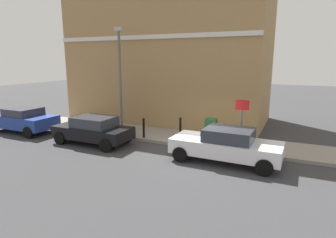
{
  "coord_description": "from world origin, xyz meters",
  "views": [
    {
      "loc": [
        -11.49,
        -3.69,
        4.14
      ],
      "look_at": [
        1.15,
        2.11,
        1.2
      ],
      "focal_mm": 30.12,
      "sensor_mm": 36.0,
      "label": 1
    }
  ],
  "objects_px": {
    "car_black": "(93,130)",
    "car_blue": "(24,119)",
    "bollard_far_kerb": "(144,127)",
    "lamppost": "(120,75)",
    "bollard_near_cabinet": "(180,126)",
    "car_white": "(226,145)",
    "street_sign": "(242,117)",
    "utility_cabinet": "(211,131)"
  },
  "relations": [
    {
      "from": "car_black",
      "to": "car_blue",
      "type": "xyz_separation_m",
      "value": [
        0.21,
        5.23,
        0.02
      ]
    },
    {
      "from": "bollard_far_kerb",
      "to": "lamppost",
      "type": "relative_size",
      "value": 0.18
    },
    {
      "from": "lamppost",
      "to": "bollard_near_cabinet",
      "type": "bearing_deg",
      "value": -91.13
    },
    {
      "from": "car_white",
      "to": "car_blue",
      "type": "distance_m",
      "value": 11.83
    },
    {
      "from": "car_blue",
      "to": "street_sign",
      "type": "height_order",
      "value": "street_sign"
    },
    {
      "from": "utility_cabinet",
      "to": "street_sign",
      "type": "relative_size",
      "value": 0.5
    },
    {
      "from": "bollard_far_kerb",
      "to": "street_sign",
      "type": "relative_size",
      "value": 0.45
    },
    {
      "from": "bollard_far_kerb",
      "to": "car_black",
      "type": "bearing_deg",
      "value": 129.0
    },
    {
      "from": "street_sign",
      "to": "car_white",
      "type": "bearing_deg",
      "value": 166.53
    },
    {
      "from": "car_black",
      "to": "lamppost",
      "type": "bearing_deg",
      "value": -87.71
    },
    {
      "from": "bollard_far_kerb",
      "to": "street_sign",
      "type": "distance_m",
      "value": 5.06
    },
    {
      "from": "car_blue",
      "to": "street_sign",
      "type": "relative_size",
      "value": 1.7
    },
    {
      "from": "lamppost",
      "to": "utility_cabinet",
      "type": "bearing_deg",
      "value": -91.84
    },
    {
      "from": "car_blue",
      "to": "utility_cabinet",
      "type": "xyz_separation_m",
      "value": [
        2.23,
        -10.54,
        -0.06
      ]
    },
    {
      "from": "bollard_far_kerb",
      "to": "car_blue",
      "type": "bearing_deg",
      "value": 100.87
    },
    {
      "from": "car_black",
      "to": "utility_cabinet",
      "type": "bearing_deg",
      "value": -154.74
    },
    {
      "from": "car_black",
      "to": "bollard_near_cabinet",
      "type": "bearing_deg",
      "value": -144.46
    },
    {
      "from": "car_black",
      "to": "utility_cabinet",
      "type": "height_order",
      "value": "car_black"
    },
    {
      "from": "street_sign",
      "to": "utility_cabinet",
      "type": "bearing_deg",
      "value": 62.45
    },
    {
      "from": "car_white",
      "to": "bollard_far_kerb",
      "type": "xyz_separation_m",
      "value": [
        1.37,
        4.64,
        -0.03
      ]
    },
    {
      "from": "car_blue",
      "to": "bollard_far_kerb",
      "type": "distance_m",
      "value": 7.33
    },
    {
      "from": "bollard_near_cabinet",
      "to": "lamppost",
      "type": "relative_size",
      "value": 0.18
    },
    {
      "from": "utility_cabinet",
      "to": "bollard_far_kerb",
      "type": "distance_m",
      "value": 3.45
    },
    {
      "from": "bollard_near_cabinet",
      "to": "lamppost",
      "type": "bearing_deg",
      "value": 88.87
    },
    {
      "from": "utility_cabinet",
      "to": "street_sign",
      "type": "bearing_deg",
      "value": -117.55
    },
    {
      "from": "car_white",
      "to": "lamppost",
      "type": "relative_size",
      "value": 0.78
    },
    {
      "from": "bollard_near_cabinet",
      "to": "street_sign",
      "type": "xyz_separation_m",
      "value": [
        -0.95,
        -3.3,
        0.96
      ]
    },
    {
      "from": "car_blue",
      "to": "street_sign",
      "type": "bearing_deg",
      "value": -173.36
    },
    {
      "from": "car_white",
      "to": "bollard_near_cabinet",
      "type": "xyz_separation_m",
      "value": [
        2.32,
        2.97,
        -0.03
      ]
    },
    {
      "from": "car_blue",
      "to": "bollard_near_cabinet",
      "type": "xyz_separation_m",
      "value": [
        2.33,
        -8.86,
        -0.04
      ]
    },
    {
      "from": "car_black",
      "to": "car_white",
      "type": "bearing_deg",
      "value": -177.5
    },
    {
      "from": "bollard_far_kerb",
      "to": "lamppost",
      "type": "height_order",
      "value": "lamppost"
    },
    {
      "from": "car_blue",
      "to": "bollard_near_cabinet",
      "type": "distance_m",
      "value": 9.16
    },
    {
      "from": "car_white",
      "to": "lamppost",
      "type": "height_order",
      "value": "lamppost"
    },
    {
      "from": "car_blue",
      "to": "bollard_far_kerb",
      "type": "xyz_separation_m",
      "value": [
        1.38,
        -7.2,
        -0.04
      ]
    },
    {
      "from": "car_black",
      "to": "street_sign",
      "type": "bearing_deg",
      "value": -166.45
    },
    {
      "from": "car_white",
      "to": "bollard_near_cabinet",
      "type": "relative_size",
      "value": 4.28
    },
    {
      "from": "bollard_near_cabinet",
      "to": "bollard_far_kerb",
      "type": "distance_m",
      "value": 1.92
    },
    {
      "from": "car_black",
      "to": "street_sign",
      "type": "xyz_separation_m",
      "value": [
        1.59,
        -6.93,
        0.94
      ]
    },
    {
      "from": "utility_cabinet",
      "to": "bollard_near_cabinet",
      "type": "xyz_separation_m",
      "value": [
        0.1,
        1.68,
        0.02
      ]
    },
    {
      "from": "car_black",
      "to": "bollard_far_kerb",
      "type": "bearing_deg",
      "value": -140.39
    },
    {
      "from": "bollard_near_cabinet",
      "to": "bollard_far_kerb",
      "type": "relative_size",
      "value": 1.0
    }
  ]
}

